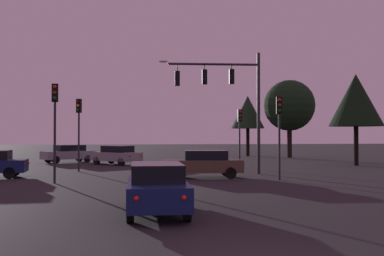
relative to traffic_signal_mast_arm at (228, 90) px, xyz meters
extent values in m
plane|color=black|center=(-3.81, 4.51, -5.09)|extent=(168.00, 168.00, 0.00)
cylinder|color=#232326|center=(1.87, -0.15, -1.39)|extent=(0.20, 0.20, 7.41)
cylinder|color=#232326|center=(-0.89, 0.05, 1.58)|extent=(5.52, 0.54, 0.14)
ellipsoid|color=#F4EACC|center=(-3.94, 0.28, 1.73)|extent=(0.56, 0.28, 0.16)
cylinder|color=#232326|center=(0.22, -0.03, 1.44)|extent=(0.05, 0.05, 0.29)
cube|color=black|center=(0.22, -0.03, 0.84)|extent=(0.32, 0.26, 0.90)
sphere|color=#4C0A0A|center=(0.23, 0.11, 1.12)|extent=(0.18, 0.18, 0.18)
sphere|color=#56380C|center=(0.23, 0.11, 0.84)|extent=(0.18, 0.18, 0.18)
sphere|color=#1EE04C|center=(0.23, 0.11, 0.56)|extent=(0.18, 0.18, 0.18)
cylinder|color=#232326|center=(-1.44, 0.09, 1.42)|extent=(0.05, 0.05, 0.33)
cube|color=black|center=(-1.44, 0.09, 0.81)|extent=(0.32, 0.26, 0.90)
sphere|color=#4C0A0A|center=(-1.43, 0.23, 1.09)|extent=(0.18, 0.18, 0.18)
sphere|color=#56380C|center=(-1.43, 0.23, 0.81)|extent=(0.18, 0.18, 0.18)
sphere|color=#1EE04C|center=(-1.43, 0.23, 0.53)|extent=(0.18, 0.18, 0.18)
cylinder|color=#232326|center=(-3.09, 0.21, 1.37)|extent=(0.05, 0.05, 0.43)
cube|color=black|center=(-3.09, 0.21, 0.70)|extent=(0.32, 0.26, 0.90)
sphere|color=#4C0A0A|center=(-3.08, 0.35, 0.98)|extent=(0.18, 0.18, 0.18)
sphere|color=#56380C|center=(-3.08, 0.35, 0.70)|extent=(0.18, 0.18, 0.18)
sphere|color=#1EE04C|center=(-3.08, 0.35, 0.42)|extent=(0.18, 0.18, 0.18)
cylinder|color=#232326|center=(-9.18, 3.13, -3.19)|extent=(0.12, 0.12, 3.82)
cube|color=black|center=(-9.18, 3.13, -0.83)|extent=(0.36, 0.33, 0.90)
sphere|color=#4C0A0A|center=(-9.23, 3.00, -0.55)|extent=(0.18, 0.18, 0.18)
sphere|color=#F9A319|center=(-9.23, 3.00, -0.83)|extent=(0.18, 0.18, 0.18)
sphere|color=#0C4219|center=(-9.23, 3.00, -1.11)|extent=(0.18, 0.18, 0.18)
cylinder|color=#232326|center=(2.03, 5.21, -3.43)|extent=(0.12, 0.12, 3.34)
cube|color=black|center=(2.03, 5.21, -1.31)|extent=(0.33, 0.28, 0.90)
sphere|color=red|center=(2.05, 5.07, -1.03)|extent=(0.18, 0.18, 0.18)
sphere|color=#56380C|center=(2.05, 5.07, -1.31)|extent=(0.18, 0.18, 0.18)
sphere|color=#0C4219|center=(2.05, 5.07, -1.59)|extent=(0.18, 0.18, 0.18)
cylinder|color=#232326|center=(1.83, -4.03, -3.35)|extent=(0.12, 0.12, 3.49)
cube|color=black|center=(1.83, -4.03, -1.16)|extent=(0.34, 0.30, 0.90)
sphere|color=red|center=(1.81, -4.16, -0.88)|extent=(0.18, 0.18, 0.18)
sphere|color=#56380C|center=(1.81, -4.16, -1.16)|extent=(0.18, 0.18, 0.18)
sphere|color=#0C4219|center=(1.81, -4.16, -1.44)|extent=(0.18, 0.18, 0.18)
cylinder|color=#232326|center=(-9.62, -3.94, -3.10)|extent=(0.12, 0.12, 4.00)
cube|color=black|center=(-9.62, -3.94, -0.65)|extent=(0.31, 0.25, 0.90)
sphere|color=red|center=(-9.62, -4.08, -0.37)|extent=(0.18, 0.18, 0.18)
sphere|color=#56380C|center=(-9.62, -4.08, -0.65)|extent=(0.18, 0.18, 0.18)
sphere|color=#0C4219|center=(-9.62, -4.08, -0.93)|extent=(0.18, 0.18, 0.18)
cube|color=#0F1947|center=(-5.22, -13.16, -4.43)|extent=(1.84, 4.50, 0.68)
cube|color=black|center=(-5.22, -13.31, -3.83)|extent=(1.55, 2.44, 0.52)
cylinder|color=black|center=(-5.96, -11.67, -4.77)|extent=(0.21, 0.64, 0.64)
cylinder|color=black|center=(-4.42, -11.71, -4.77)|extent=(0.21, 0.64, 0.64)
cylinder|color=black|center=(-6.03, -14.62, -4.77)|extent=(0.21, 0.64, 0.64)
cylinder|color=black|center=(-4.49, -14.65, -4.77)|extent=(0.21, 0.64, 0.64)
sphere|color=red|center=(-5.88, -15.39, -4.33)|extent=(0.14, 0.14, 0.14)
sphere|color=red|center=(-4.67, -15.42, -4.33)|extent=(0.14, 0.14, 0.14)
cube|color=#473828|center=(-1.93, -2.14, -4.43)|extent=(4.44, 2.07, 0.68)
cube|color=black|center=(-1.78, -2.15, -3.83)|extent=(2.44, 1.68, 0.52)
cylinder|color=black|center=(-3.41, -2.81, -4.77)|extent=(0.65, 0.25, 0.64)
cylinder|color=black|center=(-3.29, -1.26, -4.77)|extent=(0.65, 0.25, 0.64)
cylinder|color=black|center=(-0.56, -3.02, -4.77)|extent=(0.65, 0.25, 0.64)
cylinder|color=black|center=(-0.45, -1.47, -4.77)|extent=(0.65, 0.25, 0.64)
sphere|color=red|center=(0.19, -2.91, -4.33)|extent=(0.14, 0.14, 0.14)
sphere|color=red|center=(0.28, -1.69, -4.33)|extent=(0.14, 0.14, 0.14)
cylinder|color=black|center=(-12.38, -1.33, -4.77)|extent=(0.65, 0.24, 0.64)
cylinder|color=black|center=(-12.49, 0.34, -4.77)|extent=(0.65, 0.24, 0.64)
sphere|color=red|center=(-11.63, -1.10, -4.33)|extent=(0.14, 0.14, 0.14)
sphere|color=red|center=(-11.72, 0.21, -4.33)|extent=(0.14, 0.14, 0.14)
cube|color=gray|center=(-11.09, 13.15, -4.43)|extent=(4.62, 3.77, 0.68)
cube|color=black|center=(-10.96, 13.23, -3.83)|extent=(2.79, 2.53, 0.52)
cylinder|color=black|center=(-11.89, 11.73, -4.77)|extent=(0.65, 0.50, 0.64)
cylinder|color=black|center=(-12.72, 13.11, -4.77)|extent=(0.65, 0.50, 0.64)
cylinder|color=black|center=(-9.46, 13.20, -4.77)|extent=(0.65, 0.50, 0.64)
cylinder|color=black|center=(-10.29, 14.57, -4.77)|extent=(0.65, 0.50, 0.64)
sphere|color=red|center=(-8.91, 13.73, -4.33)|extent=(0.14, 0.14, 0.14)
sphere|color=red|center=(-9.57, 14.81, -4.33)|extent=(0.14, 0.14, 0.14)
cube|color=gray|center=(-6.94, 9.84, -4.43)|extent=(4.25, 4.19, 0.68)
cube|color=black|center=(-6.83, 9.74, -3.83)|extent=(2.70, 2.68, 0.52)
cylinder|color=black|center=(-8.49, 10.21, -4.77)|extent=(0.60, 0.59, 0.64)
cylinder|color=black|center=(-7.37, 11.37, -4.77)|extent=(0.60, 0.59, 0.64)
cylinder|color=black|center=(-6.51, 8.31, -4.77)|extent=(0.60, 0.59, 0.64)
cylinder|color=black|center=(-5.39, 9.47, -4.77)|extent=(0.60, 0.59, 0.64)
sphere|color=red|center=(-5.87, 7.93, -4.33)|extent=(0.14, 0.14, 0.14)
sphere|color=red|center=(-4.99, 8.85, -4.33)|extent=(0.14, 0.14, 0.14)
cylinder|color=black|center=(10.72, 18.38, -3.29)|extent=(0.49, 0.49, 3.61)
sphere|color=black|center=(10.72, 18.38, 0.37)|extent=(5.30, 5.30, 5.30)
cylinder|color=black|center=(7.45, 22.80, -3.53)|extent=(0.39, 0.39, 3.12)
cone|color=black|center=(7.45, 22.80, -0.13)|extent=(3.77, 3.77, 3.69)
cylinder|color=black|center=(11.55, 6.07, -3.57)|extent=(0.35, 0.35, 3.05)
cone|color=black|center=(11.55, 6.07, 0.00)|extent=(4.16, 4.16, 4.08)
camera|label=1|loc=(-6.14, -27.00, -2.72)|focal=42.52mm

